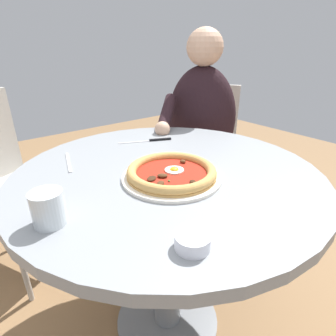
{
  "coord_description": "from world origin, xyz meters",
  "views": [
    {
      "loc": [
        0.64,
        -0.5,
        1.09
      ],
      "look_at": [
        -0.03,
        0.03,
        0.71
      ],
      "focal_mm": 29.37,
      "sensor_mm": 36.0,
      "label": 1
    }
  ],
  "objects_px": {
    "steak_knife": "(153,140)",
    "ramekin_capers": "(193,241)",
    "pizza_on_plate": "(172,173)",
    "cafe_chair_diner": "(203,145)",
    "fork_utensil": "(68,162)",
    "cafe_chair_spare_near": "(1,171)",
    "dining_table": "(167,205)",
    "water_glass": "(49,210)",
    "diner_person": "(199,154)"
  },
  "relations": [
    {
      "from": "steak_knife",
      "to": "ramekin_capers",
      "type": "xyz_separation_m",
      "value": [
        0.59,
        -0.32,
        0.01
      ]
    },
    {
      "from": "pizza_on_plate",
      "to": "cafe_chair_diner",
      "type": "distance_m",
      "value": 0.91
    },
    {
      "from": "fork_utensil",
      "to": "cafe_chair_spare_near",
      "type": "xyz_separation_m",
      "value": [
        -0.55,
        -0.16,
        -0.19
      ]
    },
    {
      "from": "cafe_chair_spare_near",
      "to": "dining_table",
      "type": "bearing_deg",
      "value": 25.95
    },
    {
      "from": "pizza_on_plate",
      "to": "steak_knife",
      "type": "height_order",
      "value": "pizza_on_plate"
    },
    {
      "from": "pizza_on_plate",
      "to": "fork_utensil",
      "type": "distance_m",
      "value": 0.37
    },
    {
      "from": "fork_utensil",
      "to": "cafe_chair_spare_near",
      "type": "bearing_deg",
      "value": -163.81
    },
    {
      "from": "water_glass",
      "to": "steak_knife",
      "type": "xyz_separation_m",
      "value": [
        -0.33,
        0.52,
        -0.03
      ]
    },
    {
      "from": "steak_knife",
      "to": "cafe_chair_spare_near",
      "type": "distance_m",
      "value": 0.77
    },
    {
      "from": "pizza_on_plate",
      "to": "water_glass",
      "type": "xyz_separation_m",
      "value": [
        0.01,
        -0.36,
        0.02
      ]
    },
    {
      "from": "cafe_chair_diner",
      "to": "ramekin_capers",
      "type": "bearing_deg",
      "value": -46.65
    },
    {
      "from": "pizza_on_plate",
      "to": "diner_person",
      "type": "xyz_separation_m",
      "value": [
        -0.46,
        0.58,
        -0.22
      ]
    },
    {
      "from": "diner_person",
      "to": "cafe_chair_diner",
      "type": "height_order",
      "value": "diner_person"
    },
    {
      "from": "dining_table",
      "to": "fork_utensil",
      "type": "relative_size",
      "value": 5.62
    },
    {
      "from": "dining_table",
      "to": "cafe_chair_spare_near",
      "type": "relative_size",
      "value": 1.1
    },
    {
      "from": "pizza_on_plate",
      "to": "cafe_chair_spare_near",
      "type": "relative_size",
      "value": 0.33
    },
    {
      "from": "dining_table",
      "to": "water_glass",
      "type": "distance_m",
      "value": 0.43
    },
    {
      "from": "water_glass",
      "to": "cafe_chair_diner",
      "type": "height_order",
      "value": "cafe_chair_diner"
    },
    {
      "from": "steak_knife",
      "to": "diner_person",
      "type": "xyz_separation_m",
      "value": [
        -0.14,
        0.42,
        -0.21
      ]
    },
    {
      "from": "dining_table",
      "to": "water_glass",
      "type": "bearing_deg",
      "value": -80.07
    },
    {
      "from": "steak_knife",
      "to": "dining_table",
      "type": "bearing_deg",
      "value": -26.43
    },
    {
      "from": "ramekin_capers",
      "to": "cafe_chair_diner",
      "type": "bearing_deg",
      "value": 133.35
    },
    {
      "from": "cafe_chair_diner",
      "to": "pizza_on_plate",
      "type": "bearing_deg",
      "value": -51.99
    },
    {
      "from": "steak_knife",
      "to": "cafe_chair_spare_near",
      "type": "relative_size",
      "value": 0.23
    },
    {
      "from": "diner_person",
      "to": "cafe_chair_spare_near",
      "type": "height_order",
      "value": "diner_person"
    },
    {
      "from": "dining_table",
      "to": "ramekin_capers",
      "type": "bearing_deg",
      "value": -30.53
    },
    {
      "from": "ramekin_capers",
      "to": "water_glass",
      "type": "bearing_deg",
      "value": -142.92
    },
    {
      "from": "ramekin_capers",
      "to": "diner_person",
      "type": "height_order",
      "value": "diner_person"
    },
    {
      "from": "pizza_on_plate",
      "to": "cafe_chair_diner",
      "type": "relative_size",
      "value": 0.34
    },
    {
      "from": "pizza_on_plate",
      "to": "cafe_chair_diner",
      "type": "xyz_separation_m",
      "value": [
        -0.54,
        0.7,
        -0.22
      ]
    },
    {
      "from": "ramekin_capers",
      "to": "cafe_chair_diner",
      "type": "xyz_separation_m",
      "value": [
        -0.81,
        0.86,
        -0.22
      ]
    },
    {
      "from": "steak_knife",
      "to": "ramekin_capers",
      "type": "distance_m",
      "value": 0.67
    },
    {
      "from": "pizza_on_plate",
      "to": "diner_person",
      "type": "bearing_deg",
      "value": 128.53
    },
    {
      "from": "ramekin_capers",
      "to": "cafe_chair_spare_near",
      "type": "xyz_separation_m",
      "value": [
        -1.13,
        -0.2,
        -0.2
      ]
    },
    {
      "from": "ramekin_capers",
      "to": "cafe_chair_diner",
      "type": "height_order",
      "value": "cafe_chair_diner"
    },
    {
      "from": "water_glass",
      "to": "diner_person",
      "type": "height_order",
      "value": "diner_person"
    },
    {
      "from": "fork_utensil",
      "to": "cafe_chair_diner",
      "type": "height_order",
      "value": "cafe_chair_diner"
    },
    {
      "from": "dining_table",
      "to": "cafe_chair_spare_near",
      "type": "bearing_deg",
      "value": -154.05
    },
    {
      "from": "steak_knife",
      "to": "fork_utensil",
      "type": "xyz_separation_m",
      "value": [
        0.01,
        -0.36,
        -0.0
      ]
    },
    {
      "from": "ramekin_capers",
      "to": "cafe_chair_spare_near",
      "type": "bearing_deg",
      "value": -170.09
    },
    {
      "from": "fork_utensil",
      "to": "dining_table",
      "type": "bearing_deg",
      "value": 42.25
    },
    {
      "from": "pizza_on_plate",
      "to": "water_glass",
      "type": "distance_m",
      "value": 0.36
    },
    {
      "from": "dining_table",
      "to": "diner_person",
      "type": "xyz_separation_m",
      "value": [
        -0.4,
        0.55,
        -0.06
      ]
    },
    {
      "from": "dining_table",
      "to": "water_glass",
      "type": "xyz_separation_m",
      "value": [
        0.07,
        -0.39,
        0.17
      ]
    },
    {
      "from": "steak_knife",
      "to": "cafe_chair_diner",
      "type": "relative_size",
      "value": 0.24
    },
    {
      "from": "diner_person",
      "to": "ramekin_capers",
      "type": "bearing_deg",
      "value": -45.53
    },
    {
      "from": "diner_person",
      "to": "water_glass",
      "type": "bearing_deg",
      "value": -63.46
    },
    {
      "from": "water_glass",
      "to": "fork_utensil",
      "type": "height_order",
      "value": "water_glass"
    },
    {
      "from": "pizza_on_plate",
      "to": "steak_knife",
      "type": "xyz_separation_m",
      "value": [
        -0.32,
        0.16,
        -0.01
      ]
    },
    {
      "from": "pizza_on_plate",
      "to": "cafe_chair_spare_near",
      "type": "xyz_separation_m",
      "value": [
        -0.86,
        -0.36,
        -0.21
      ]
    }
  ]
}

